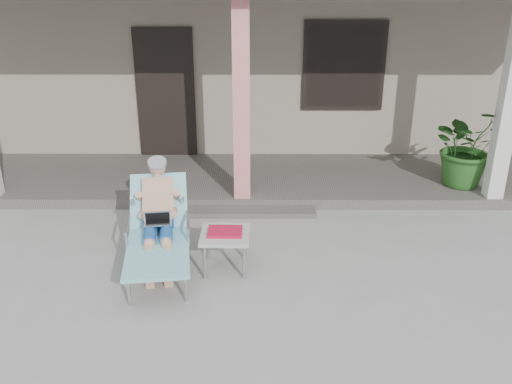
{
  "coord_description": "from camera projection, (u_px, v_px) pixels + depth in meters",
  "views": [
    {
      "loc": [
        0.22,
        -4.85,
        3.11
      ],
      "look_at": [
        0.2,
        0.6,
        0.85
      ],
      "focal_mm": 38.0,
      "sensor_mm": 36.0,
      "label": 1
    }
  ],
  "objects": [
    {
      "name": "ground",
      "position": [
        237.0,
        289.0,
        5.67
      ],
      "size": [
        60.0,
        60.0,
        0.0
      ],
      "primitive_type": "plane",
      "color": "#9E9E99",
      "rests_on": "ground"
    },
    {
      "name": "lounger",
      "position": [
        157.0,
        206.0,
        5.92
      ],
      "size": [
        0.87,
        1.79,
        1.13
      ],
      "rotation": [
        0.0,
        0.0,
        0.14
      ],
      "color": "#B7B7BC",
      "rests_on": "ground"
    },
    {
      "name": "house",
      "position": [
        248.0,
        44.0,
        11.03
      ],
      "size": [
        10.4,
        5.4,
        3.3
      ],
      "color": "gray",
      "rests_on": "ground"
    },
    {
      "name": "porch_deck",
      "position": [
        244.0,
        179.0,
        8.41
      ],
      "size": [
        10.0,
        2.0,
        0.15
      ],
      "primitive_type": "cube",
      "color": "#605B56",
      "rests_on": "ground"
    },
    {
      "name": "side_table",
      "position": [
        225.0,
        237.0,
        5.9
      ],
      "size": [
        0.54,
        0.54,
        0.48
      ],
      "rotation": [
        0.0,
        0.0,
        -0.01
      ],
      "color": "#B6B6B1",
      "rests_on": "ground"
    },
    {
      "name": "porch_step",
      "position": [
        242.0,
        212.0,
        7.37
      ],
      "size": [
        2.0,
        0.3,
        0.07
      ],
      "primitive_type": "cube",
      "color": "#605B56",
      "rests_on": "ground"
    },
    {
      "name": "potted_palm",
      "position": [
        468.0,
        146.0,
        7.79
      ],
      "size": [
        1.21,
        1.1,
        1.18
      ],
      "primitive_type": "imported",
      "rotation": [
        0.0,
        0.0,
        0.19
      ],
      "color": "#26591E",
      "rests_on": "porch_deck"
    }
  ]
}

